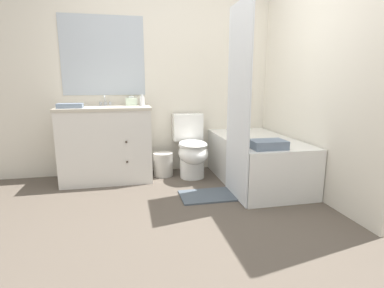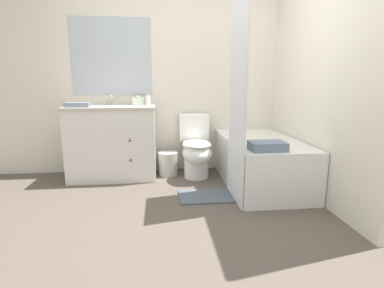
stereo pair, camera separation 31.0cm
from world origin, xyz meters
The scene contains 14 objects.
ground_plane centered at (0.00, 0.00, 0.00)m, with size 14.00×14.00×0.00m, color brown.
wall_back centered at (-0.01, 1.65, 1.25)m, with size 8.00×0.06×2.50m.
wall_right centered at (1.34, 0.81, 1.25)m, with size 0.05×2.63×2.50m.
vanity_cabinet centered at (-0.79, 1.36, 0.45)m, with size 1.04×0.57×0.88m.
sink_faucet centered at (-0.79, 1.54, 0.92)m, with size 0.14×0.12×0.12m.
toilet centered at (0.22, 1.27, 0.35)m, with size 0.38×0.68×0.76m.
bathtub centered at (0.91, 0.91, 0.27)m, with size 0.78×1.44×0.53m.
shower_curtain centered at (0.51, 0.50, 0.95)m, with size 0.01×0.59×1.88m.
wastebasket centered at (-0.13, 1.38, 0.15)m, with size 0.24×0.24×0.29m.
tissue_box centered at (-0.48, 1.50, 0.93)m, with size 0.14×0.11×0.11m.
soap_dispenser centered at (-0.36, 1.42, 0.94)m, with size 0.06×0.06×0.13m.
hand_towel_folded centered at (-1.14, 1.23, 0.91)m, with size 0.27×0.13×0.05m.
bath_towel_folded centered at (0.78, 0.37, 0.57)m, with size 0.33×0.23×0.08m.
bath_mat centered at (0.25, 0.58, 0.01)m, with size 0.58×0.39×0.02m.
Camera 1 is at (-0.53, -2.24, 1.16)m, focal length 28.00 mm.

